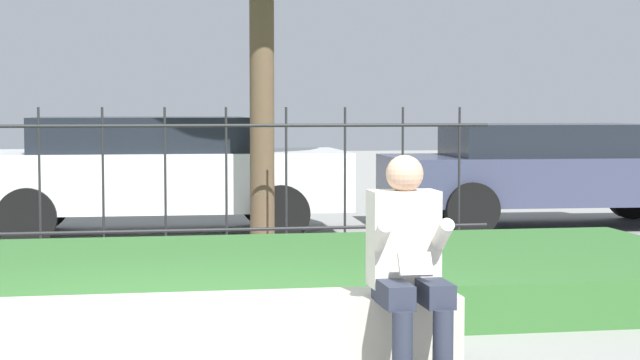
# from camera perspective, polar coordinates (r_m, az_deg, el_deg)

# --- Properties ---
(stone_bench) EXTENTS (2.66, 0.45, 0.43)m
(stone_bench) POSITION_cam_1_polar(r_m,az_deg,el_deg) (6.09, -5.11, -8.47)
(stone_bench) COLOR #B7B2A3
(stone_bench) RESTS_ON ground_plane
(person_seated_reader) EXTENTS (0.42, 0.73, 1.23)m
(person_seated_reader) POSITION_cam_1_polar(r_m,az_deg,el_deg) (5.92, 4.73, -4.16)
(person_seated_reader) COLOR black
(person_seated_reader) RESTS_ON ground_plane
(grass_berm) EXTENTS (8.47, 3.07, 0.33)m
(grass_berm) POSITION_cam_1_polar(r_m,az_deg,el_deg) (8.27, -7.77, -5.36)
(grass_berm) COLOR #33662D
(grass_berm) RESTS_ON ground_plane
(iron_fence) EXTENTS (6.47, 0.03, 1.49)m
(iron_fence) POSITION_cam_1_polar(r_m,az_deg,el_deg) (10.39, -8.25, -0.05)
(iron_fence) COLOR #232326
(iron_fence) RESTS_ON ground_plane
(car_parked_center) EXTENTS (4.43, 2.02, 1.38)m
(car_parked_center) POSITION_cam_1_polar(r_m,az_deg,el_deg) (12.56, -8.94, 0.46)
(car_parked_center) COLOR silver
(car_parked_center) RESTS_ON ground_plane
(car_parked_right) EXTENTS (4.37, 2.04, 1.29)m
(car_parked_right) POSITION_cam_1_polar(r_m,az_deg,el_deg) (13.61, 12.42, 0.48)
(car_parked_right) COLOR #383D56
(car_parked_right) RESTS_ON ground_plane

